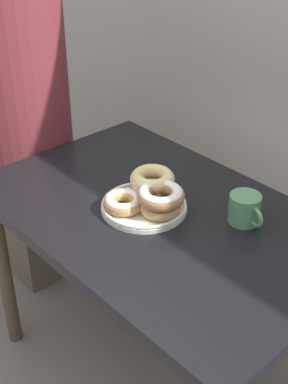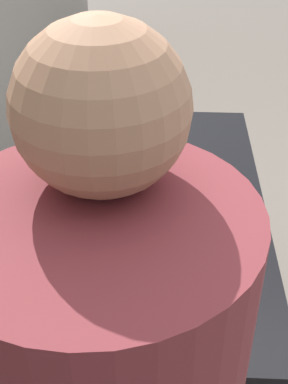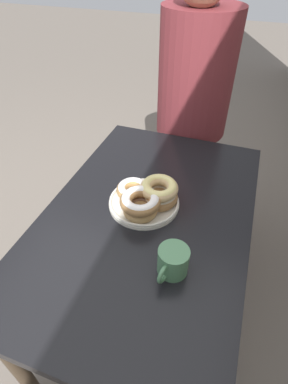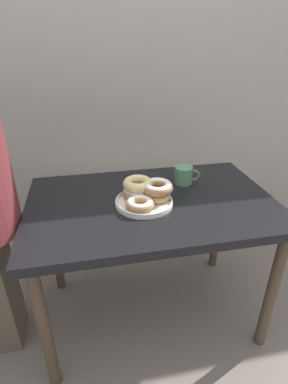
{
  "view_description": "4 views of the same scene",
  "coord_description": "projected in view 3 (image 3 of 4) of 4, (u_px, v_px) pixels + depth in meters",
  "views": [
    {
      "loc": [
        0.94,
        -0.51,
        1.58
      ],
      "look_at": [
        -0.04,
        0.37,
        0.77
      ],
      "focal_mm": 50.0,
      "sensor_mm": 36.0,
      "label": 1
    },
    {
      "loc": [
        -1.18,
        0.31,
        1.57
      ],
      "look_at": [
        -0.04,
        0.37,
        0.77
      ],
      "focal_mm": 50.0,
      "sensor_mm": 36.0,
      "label": 2
    },
    {
      "loc": [
        0.7,
        0.63,
        1.45
      ],
      "look_at": [
        -0.04,
        0.37,
        0.77
      ],
      "focal_mm": 28.0,
      "sensor_mm": 36.0,
      "label": 3
    },
    {
      "loc": [
        -0.27,
        -0.75,
        1.36
      ],
      "look_at": [
        -0.04,
        0.37,
        0.77
      ],
      "focal_mm": 28.0,
      "sensor_mm": 36.0,
      "label": 4
    }
  ],
  "objects": [
    {
      "name": "ground_plane",
      "position": [
        77.0,
        289.0,
        1.61
      ],
      "size": [
        14.0,
        14.0,
        0.0
      ],
      "primitive_type": "plane",
      "color": "#70665B"
    },
    {
      "name": "dining_table",
      "position": [
        147.0,
        229.0,
        1.1
      ],
      "size": [
        1.1,
        0.71,
        0.71
      ],
      "color": "black",
      "rests_on": "ground_plane"
    },
    {
      "name": "donut_plate",
      "position": [
        147.0,
        197.0,
        1.04
      ],
      "size": [
        0.26,
        0.28,
        0.1
      ],
      "color": "silver",
      "rests_on": "dining_table"
    },
    {
      "name": "coffee_mug",
      "position": [
        173.0,
        261.0,
        0.84
      ],
      "size": [
        0.12,
        0.09,
        0.09
      ],
      "color": "#4C7F56",
      "rests_on": "dining_table"
    },
    {
      "name": "person_figure",
      "position": [
        193.0,
        106.0,
        1.54
      ],
      "size": [
        0.38,
        0.36,
        1.41
      ],
      "color": "brown",
      "rests_on": "ground_plane"
    }
  ]
}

